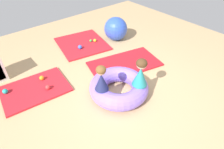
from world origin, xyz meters
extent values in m
plane|color=tan|center=(0.00, 0.00, 0.00)|extent=(8.00, 8.00, 0.00)
cube|color=#B21923|center=(0.71, 0.68, 0.02)|extent=(1.75, 1.22, 0.04)
cube|color=red|center=(0.47, 2.10, 0.02)|extent=(1.40, 1.49, 0.04)
cube|color=red|center=(-1.21, 1.18, 0.02)|extent=(1.31, 1.00, 0.04)
torus|color=#8466E0|center=(-0.02, 0.06, 0.16)|extent=(1.10, 1.10, 0.31)
cone|color=navy|center=(-0.39, 0.10, 0.47)|extent=(0.34, 0.34, 0.32)
sphere|color=tan|center=(-0.39, 0.10, 0.70)|extent=(0.16, 0.16, 0.16)
ellipsoid|color=brown|center=(-0.39, 0.10, 0.72)|extent=(0.17, 0.17, 0.14)
cone|color=teal|center=(0.20, -0.24, 0.49)|extent=(0.37, 0.37, 0.35)
sphere|color=#DBAD89|center=(0.20, -0.24, 0.75)|extent=(0.18, 0.18, 0.18)
ellipsoid|color=#472D19|center=(0.20, -0.24, 0.76)|extent=(0.19, 0.19, 0.15)
sphere|color=yellow|center=(0.78, 1.94, 0.08)|extent=(0.08, 0.08, 0.08)
sphere|color=blue|center=(0.28, 1.88, 0.09)|extent=(0.10, 0.10, 0.10)
sphere|color=green|center=(0.70, 2.01, 0.07)|extent=(0.07, 0.07, 0.07)
sphere|color=red|center=(-1.02, 0.99, 0.09)|extent=(0.09, 0.09, 0.09)
sphere|color=teal|center=(-1.68, 1.40, 0.09)|extent=(0.10, 0.10, 0.10)
sphere|color=orange|center=(-0.99, 1.34, 0.09)|extent=(0.09, 0.09, 0.09)
sphere|color=blue|center=(1.36, 1.74, 0.31)|extent=(0.63, 0.63, 0.63)
camera|label=1|loc=(-1.81, -1.88, 2.56)|focal=30.49mm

